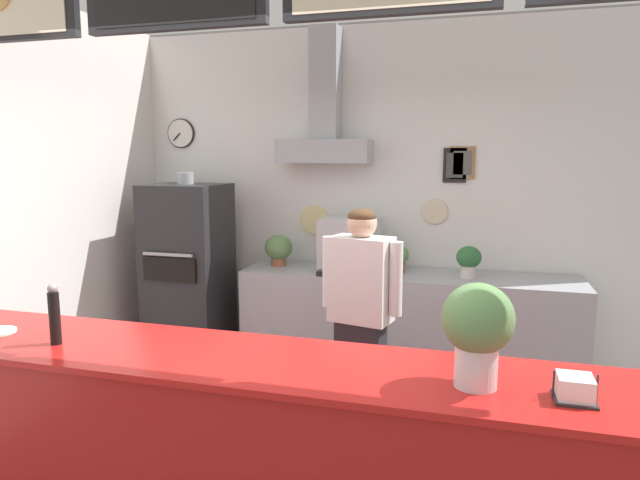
{
  "coord_description": "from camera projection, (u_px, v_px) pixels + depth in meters",
  "views": [
    {
      "loc": [
        0.91,
        -2.46,
        1.89
      ],
      "look_at": [
        -0.02,
        0.77,
        1.38
      ],
      "focal_mm": 31.57,
      "sensor_mm": 36.0,
      "label": 1
    }
  ],
  "objects": [
    {
      "name": "potted_rosemary",
      "position": [
        469.0,
        260.0,
        4.44
      ],
      "size": [
        0.2,
        0.2,
        0.25
      ],
      "color": "beige",
      "rests_on": "back_prep_counter"
    },
    {
      "name": "pepper_grinder",
      "position": [
        54.0,
        314.0,
        2.62
      ],
      "size": [
        0.05,
        0.05,
        0.29
      ],
      "color": "black",
      "rests_on": "service_counter"
    },
    {
      "name": "back_wall_assembly",
      "position": [
        370.0,
        188.0,
        4.87
      ],
      "size": [
        4.46,
        2.61,
        3.0
      ],
      "color": "gray",
      "rests_on": "ground_plane"
    },
    {
      "name": "service_counter",
      "position": [
        259.0,
        466.0,
        2.53
      ],
      "size": [
        3.47,
        0.64,
        1.01
      ],
      "color": "#B21916",
      "rests_on": "ground_plane"
    },
    {
      "name": "napkin_holder",
      "position": [
        575.0,
        389.0,
        2.02
      ],
      "size": [
        0.15,
        0.14,
        0.11
      ],
      "color": "#262628",
      "rests_on": "service_counter"
    },
    {
      "name": "shop_worker",
      "position": [
        361.0,
        323.0,
        3.5
      ],
      "size": [
        0.52,
        0.29,
        1.57
      ],
      "rotation": [
        0.0,
        0.0,
        2.92
      ],
      "color": "#232328",
      "rests_on": "ground_plane"
    },
    {
      "name": "back_prep_counter",
      "position": [
        406.0,
        328.0,
        4.69
      ],
      "size": [
        2.74,
        0.64,
        0.92
      ],
      "color": "#A3A5AD",
      "rests_on": "ground_plane"
    },
    {
      "name": "pizza_oven",
      "position": [
        189.0,
        277.0,
        4.95
      ],
      "size": [
        0.64,
        0.64,
        1.74
      ],
      "color": "#232326",
      "rests_on": "ground_plane"
    },
    {
      "name": "potted_thyme",
      "position": [
        397.0,
        257.0,
        4.66
      ],
      "size": [
        0.19,
        0.19,
        0.23
      ],
      "color": "#9E563D",
      "rests_on": "back_prep_counter"
    },
    {
      "name": "potted_sage",
      "position": [
        279.0,
        249.0,
        4.93
      ],
      "size": [
        0.24,
        0.24,
        0.27
      ],
      "color": "#9E563D",
      "rests_on": "back_prep_counter"
    },
    {
      "name": "basil_vase",
      "position": [
        477.0,
        330.0,
        2.12
      ],
      "size": [
        0.27,
        0.27,
        0.4
      ],
      "color": "silver",
      "rests_on": "service_counter"
    },
    {
      "name": "espresso_machine",
      "position": [
        350.0,
        245.0,
        4.7
      ],
      "size": [
        0.47,
        0.5,
        0.45
      ],
      "color": "#B7BABF",
      "rests_on": "back_prep_counter"
    }
  ]
}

